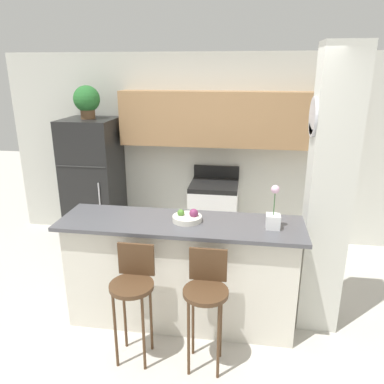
{
  "coord_description": "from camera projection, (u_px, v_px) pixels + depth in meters",
  "views": [
    {
      "loc": [
        0.57,
        -3.04,
        2.34
      ],
      "look_at": [
        0.0,
        0.7,
        1.09
      ],
      "focal_mm": 35.0,
      "sensor_mm": 36.0,
      "label": 1
    }
  ],
  "objects": [
    {
      "name": "trash_bin",
      "position": [
        130.0,
        237.0,
        5.02
      ],
      "size": [
        0.28,
        0.28,
        0.38
      ],
      "color": "black",
      "rests_on": "ground_plane"
    },
    {
      "name": "ground_plane",
      "position": [
        181.0,
        319.0,
        3.67
      ],
      "size": [
        14.0,
        14.0,
        0.0
      ],
      "primitive_type": "plane",
      "color": "beige"
    },
    {
      "name": "refrigerator",
      "position": [
        94.0,
        182.0,
        5.12
      ],
      "size": [
        0.68,
        0.72,
        1.72
      ],
      "color": "black",
      "rests_on": "ground_plane"
    },
    {
      "name": "orchid_vase",
      "position": [
        273.0,
        216.0,
        3.17
      ],
      "size": [
        0.12,
        0.12,
        0.39
      ],
      "color": "white",
      "rests_on": "counter_bar"
    },
    {
      "name": "potted_plant_on_fridge",
      "position": [
        87.0,
        100.0,
        4.78
      ],
      "size": [
        0.34,
        0.34,
        0.42
      ],
      "color": "brown",
      "rests_on": "refrigerator"
    },
    {
      "name": "stove_range",
      "position": [
        214.0,
        215.0,
        5.06
      ],
      "size": [
        0.62,
        0.63,
        1.07
      ],
      "color": "white",
      "rests_on": "ground_plane"
    },
    {
      "name": "bar_stool_left",
      "position": [
        133.0,
        286.0,
        3.02
      ],
      "size": [
        0.36,
        0.36,
        0.99
      ],
      "color": "#4C331E",
      "rests_on": "ground_plane"
    },
    {
      "name": "counter_bar",
      "position": [
        181.0,
        272.0,
        3.5
      ],
      "size": [
        2.2,
        0.62,
        1.04
      ],
      "color": "silver",
      "rests_on": "ground_plane"
    },
    {
      "name": "wall_back",
      "position": [
        214.0,
        137.0,
        5.01
      ],
      "size": [
        5.6,
        0.38,
        2.55
      ],
      "color": "silver",
      "rests_on": "ground_plane"
    },
    {
      "name": "fruit_bowl",
      "position": [
        188.0,
        217.0,
        3.34
      ],
      "size": [
        0.26,
        0.26,
        0.12
      ],
      "color": "silver",
      "rests_on": "counter_bar"
    },
    {
      "name": "pillar_right",
      "position": [
        328.0,
        196.0,
        3.26
      ],
      "size": [
        0.38,
        0.33,
        2.55
      ],
      "color": "silver",
      "rests_on": "ground_plane"
    },
    {
      "name": "bar_stool_right",
      "position": [
        206.0,
        293.0,
        2.94
      ],
      "size": [
        0.36,
        0.36,
        0.99
      ],
      "color": "#4C331E",
      "rests_on": "ground_plane"
    }
  ]
}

